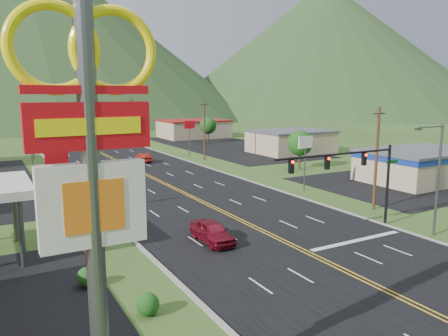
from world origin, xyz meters
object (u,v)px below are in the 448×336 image
traffic_signal (355,168)px  car_red_near (212,232)px  car_dark_mid (103,169)px  streetlight_east (436,173)px  streetlight_west (34,129)px  car_red_far (143,158)px  pylon_sign (91,163)px

traffic_signal → car_red_near: bearing=164.3°
car_red_near → car_dark_mid: size_ratio=0.97×
streetlight_east → car_red_near: size_ratio=1.84×
car_dark_mid → car_red_near: bearing=-84.2°
streetlight_west → car_red_far: (15.07, -12.61, -4.43)m
car_red_far → pylon_sign: bearing=71.0°
streetlight_east → car_red_near: bearing=155.9°
pylon_sign → streetlight_east: size_ratio=1.56×
streetlight_west → car_dark_mid: 21.81m
pylon_sign → car_red_far: (20.39, 55.39, -8.55)m
car_red_near → car_dark_mid: 32.47m
pylon_sign → car_red_far: bearing=69.8°
pylon_sign → traffic_signal: 26.67m
pylon_sign → streetlight_west: pylon_sign is taller
streetlight_west → car_dark_mid: streetlight_west is taller
car_dark_mid → car_red_far: bearing=47.6°
streetlight_east → car_dark_mid: bearing=112.4°
car_red_near → car_dark_mid: (-0.21, 32.47, -0.10)m
pylon_sign → traffic_signal: bearing=27.1°
traffic_signal → streetlight_west: bearing=108.0°
streetlight_east → pylon_sign: bearing=-164.2°
pylon_sign → car_dark_mid: (11.86, 47.67, -8.57)m
traffic_signal → car_dark_mid: traffic_signal is taller
streetlight_east → car_red_near: (-16.11, 7.20, -4.35)m
traffic_signal → car_red_far: 43.74m
streetlight_west → car_dark_mid: (6.54, -20.33, -4.45)m
car_dark_mid → car_red_far: (8.53, 7.71, 0.02)m
pylon_sign → streetlight_east: bearing=15.8°
traffic_signal → streetlight_east: size_ratio=1.46×
traffic_signal → streetlight_east: bearing=-40.4°
traffic_signal → car_red_far: (-3.10, 43.39, -4.58)m
streetlight_west → car_red_far: bearing=-39.9°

